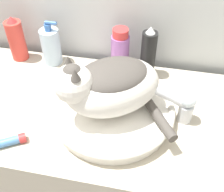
{
  "coord_description": "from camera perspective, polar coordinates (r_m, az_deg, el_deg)",
  "views": [
    {
      "loc": [
        0.18,
        -0.35,
        1.53
      ],
      "look_at": [
        0.06,
        0.22,
        0.98
      ],
      "focal_mm": 45.0,
      "sensor_mm": 36.0,
      "label": 1
    }
  ],
  "objects": [
    {
      "name": "vanity_counter",
      "position": [
        1.26,
        -2.55,
        -16.56
      ],
      "size": [
        1.25,
        0.52,
        0.88
      ],
      "color": "#B2A893",
      "rests_on": "ground_plane"
    },
    {
      "name": "sink_basin",
      "position": [
        0.86,
        0.16,
        -3.0
      ],
      "size": [
        0.38,
        0.38,
        0.05
      ],
      "color": "white",
      "rests_on": "vanity_counter"
    },
    {
      "name": "cat",
      "position": [
        0.78,
        -0.69,
        2.32
      ],
      "size": [
        0.36,
        0.31,
        0.19
      ],
      "rotation": [
        0.0,
        0.0,
        3.73
      ],
      "color": "silver",
      "rests_on": "sink_basin"
    },
    {
      "name": "faucet",
      "position": [
        0.85,
        14.02,
        -1.59
      ],
      "size": [
        0.15,
        0.05,
        0.14
      ],
      "rotation": [
        0.0,
        0.0,
        -2.99
      ],
      "color": "silver",
      "rests_on": "vanity_counter"
    },
    {
      "name": "spray_bottle_trigger",
      "position": [
        1.13,
        -18.83,
        10.79
      ],
      "size": [
        0.06,
        0.06,
        0.18
      ],
      "color": "#DB3D33",
      "rests_on": "vanity_counter"
    },
    {
      "name": "soap_pump_bottle",
      "position": [
        1.08,
        -12.27,
        9.89
      ],
      "size": [
        0.07,
        0.07,
        0.17
      ],
      "color": "silver",
      "rests_on": "vanity_counter"
    },
    {
      "name": "mouthwash_bottle",
      "position": [
        1.01,
        1.65,
        9.03
      ],
      "size": [
        0.06,
        0.06,
        0.17
      ],
      "color": "#93569E",
      "rests_on": "vanity_counter"
    },
    {
      "name": "hairspray_can_black",
      "position": [
        0.99,
        7.38,
        8.63
      ],
      "size": [
        0.05,
        0.05,
        0.19
      ],
      "color": "black",
      "rests_on": "vanity_counter"
    }
  ]
}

